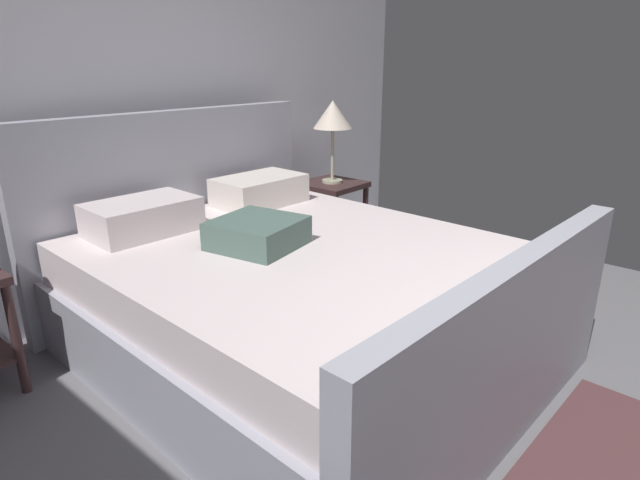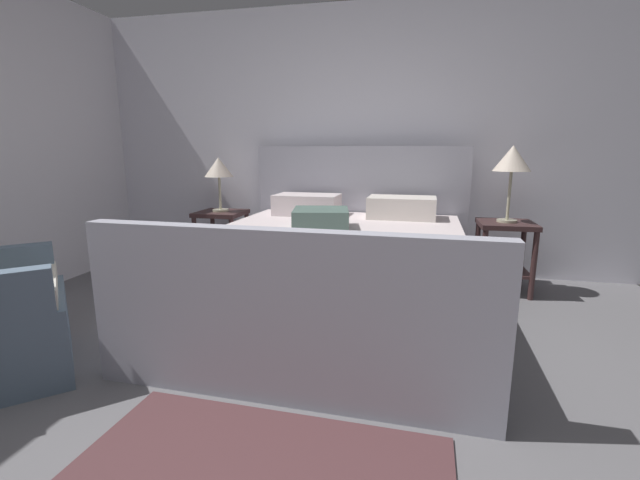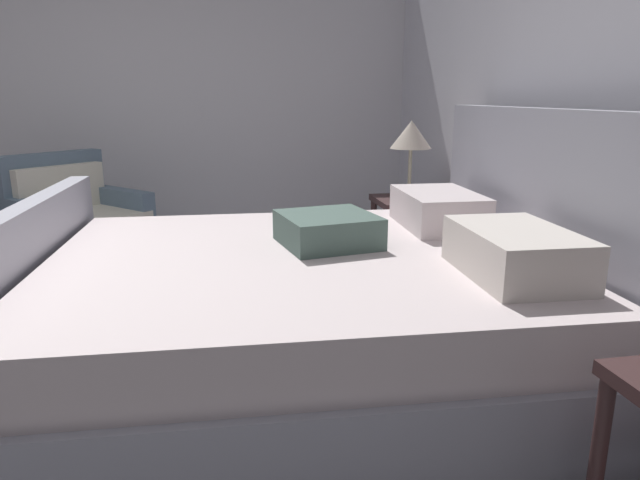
{
  "view_description": "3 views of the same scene",
  "coord_description": "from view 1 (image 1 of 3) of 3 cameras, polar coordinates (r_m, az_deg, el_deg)",
  "views": [
    {
      "loc": [
        -1.8,
        -0.3,
        1.52
      ],
      "look_at": [
        0.26,
        1.49,
        0.58
      ],
      "focal_mm": 29.58,
      "sensor_mm": 36.0,
      "label": 1
    },
    {
      "loc": [
        0.55,
        -1.44,
        1.18
      ],
      "look_at": [
        -0.03,
        1.23,
        0.6
      ],
      "focal_mm": 23.75,
      "sensor_mm": 36.0,
      "label": 2
    },
    {
      "loc": [
        2.32,
        1.12,
        1.28
      ],
      "look_at": [
        0.04,
        1.53,
        0.68
      ],
      "focal_mm": 31.48,
      "sensor_mm": 36.0,
      "label": 3
    }
  ],
  "objects": [
    {
      "name": "bed",
      "position": [
        2.8,
        -2.95,
        -5.68
      ],
      "size": [
        2.05,
        2.39,
        1.22
      ],
      "color": "#A7A7B5",
      "rests_on": "ground"
    },
    {
      "name": "nightstand_right",
      "position": [
        4.21,
        1.31,
        3.65
      ],
      "size": [
        0.44,
        0.44,
        0.6
      ],
      "color": "#3D2626",
      "rests_on": "ground"
    },
    {
      "name": "wall_back",
      "position": [
        3.58,
        -19.43,
        13.85
      ],
      "size": [
        5.25,
        0.12,
        2.52
      ],
      "primitive_type": "cube",
      "color": "white",
      "rests_on": "ground"
    },
    {
      "name": "table_lamp_right",
      "position": [
        4.08,
        1.38,
        13.18
      ],
      "size": [
        0.29,
        0.29,
        0.62
      ],
      "color": "#B7B293",
      "rests_on": "nightstand_right"
    }
  ]
}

